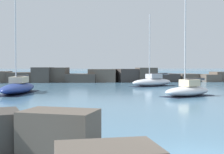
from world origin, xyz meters
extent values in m
cube|color=teal|center=(0.00, 106.02, 0.00)|extent=(400.00, 116.00, 0.01)
cube|color=brown|center=(-16.86, 46.38, 0.94)|extent=(3.59, 4.76, 1.88)
cube|color=#4C443D|center=(-13.10, 46.26, 0.85)|extent=(5.63, 5.55, 1.71)
cube|color=#423D38|center=(-9.49, 45.88, 1.28)|extent=(3.48, 5.27, 2.56)
cube|color=#4C443D|center=(-6.95, 46.22, 1.26)|extent=(4.01, 4.42, 2.53)
cube|color=#423D38|center=(-2.76, 45.23, 0.72)|extent=(5.92, 5.53, 1.44)
cube|color=brown|center=(0.90, 45.72, 1.12)|extent=(5.48, 5.88, 2.25)
cube|color=#383330|center=(5.67, 45.66, 1.14)|extent=(5.49, 5.47, 2.28)
cube|color=#4C443D|center=(8.67, 45.78, 1.25)|extent=(3.29, 5.20, 2.49)
cube|color=#383330|center=(11.87, 45.90, 0.70)|extent=(4.75, 5.63, 1.41)
cube|color=brown|center=(16.24, 46.25, 0.68)|extent=(4.78, 4.71, 1.37)
cube|color=brown|center=(19.75, 45.36, 0.64)|extent=(3.64, 5.61, 1.28)
cube|color=brown|center=(-4.18, 1.09, 0.70)|extent=(2.73, 2.29, 1.40)
ellipsoid|color=white|center=(6.76, 33.40, 0.53)|extent=(7.19, 5.57, 1.06)
cube|color=black|center=(6.76, 33.40, 0.01)|extent=(6.86, 5.35, 0.03)
cube|color=#B2B2B7|center=(7.06, 33.58, 1.38)|extent=(2.46, 2.18, 0.64)
cylinder|color=silver|center=(6.31, 33.14, 5.48)|extent=(0.12, 0.12, 8.84)
cylinder|color=#BCBCC1|center=(7.96, 34.11, 1.61)|extent=(3.34, 2.03, 0.10)
cube|color=#4C4C51|center=(7.96, 34.11, 1.71)|extent=(2.90, 1.82, 0.20)
ellipsoid|color=navy|center=(-9.64, 23.75, 0.53)|extent=(3.48, 8.36, 1.06)
cube|color=black|center=(-9.64, 23.75, 0.01)|extent=(3.38, 7.95, 0.03)
cube|color=beige|center=(-9.58, 24.16, 1.38)|extent=(1.66, 2.59, 0.64)
cylinder|color=silver|center=(-9.71, 23.15, 5.62)|extent=(0.12, 0.12, 9.12)
cylinder|color=#BCBCC1|center=(-9.43, 25.36, 1.61)|extent=(0.66, 4.44, 0.10)
cube|color=#4C4C51|center=(-9.43, 25.36, 1.71)|extent=(0.68, 3.79, 0.20)
ellipsoid|color=white|center=(6.61, 19.01, 0.45)|extent=(5.84, 4.64, 0.91)
cube|color=black|center=(6.61, 19.01, 0.01)|extent=(5.58, 4.46, 0.03)
cube|color=beige|center=(6.85, 19.15, 1.23)|extent=(2.03, 1.87, 0.64)
cylinder|color=silver|center=(6.26, 18.81, 5.19)|extent=(0.12, 0.12, 8.56)
cylinder|color=#BCBCC1|center=(7.56, 19.55, 1.46)|extent=(2.66, 1.58, 0.10)
cube|color=#4C4C51|center=(7.56, 19.55, 1.56)|extent=(2.31, 1.44, 0.20)
camera|label=1|loc=(-3.62, -8.93, 2.82)|focal=50.00mm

